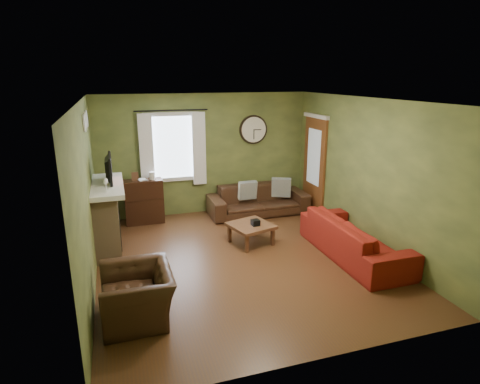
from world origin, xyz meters
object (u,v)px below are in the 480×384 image
object	(u,v)px
armchair	(137,295)
sofa_brown	(258,200)
sofa_red	(354,238)
coffee_table	(251,234)
bookshelf	(144,202)

from	to	relation	value
armchair	sofa_brown	bearing A→B (deg)	138.94
sofa_brown	sofa_red	world-z (taller)	sofa_red
sofa_red	armchair	size ratio (longest dim) A/B	2.29
sofa_brown	coffee_table	bearing A→B (deg)	-114.62
armchair	coffee_table	xyz separation A→B (m)	(2.11, 1.77, -0.13)
bookshelf	armchair	xyz separation A→B (m)	(-0.38, -3.46, -0.14)
bookshelf	sofa_red	bearing A→B (deg)	-40.21
sofa_brown	armchair	world-z (taller)	armchair
sofa_brown	bookshelf	bearing A→B (deg)	175.94
armchair	coffee_table	world-z (taller)	armchair
sofa_brown	sofa_red	size ratio (longest dim) A/B	0.96
sofa_red	coffee_table	xyz separation A→B (m)	(-1.48, 1.03, -0.14)
sofa_red	armchair	bearing A→B (deg)	101.64
armchair	coffee_table	distance (m)	2.76
armchair	bookshelf	bearing A→B (deg)	173.26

